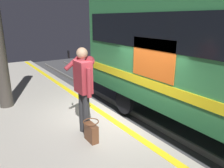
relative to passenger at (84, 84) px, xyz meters
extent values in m
plane|color=#3D3D3F|center=(0.36, -1.10, -2.02)|extent=(26.13, 26.13, 0.00)
cube|color=#9E998E|center=(0.36, 1.12, -1.55)|extent=(17.42, 4.44, 0.94)
cube|color=yellow|center=(0.36, -0.80, -1.07)|extent=(17.07, 0.16, 0.01)
cube|color=slate|center=(0.36, -2.68, -1.94)|extent=(22.65, 0.08, 0.16)
cube|color=slate|center=(0.36, -4.11, -1.94)|extent=(22.65, 0.08, 0.16)
cube|color=yellow|center=(-1.62, -2.02, -0.39)|extent=(9.76, 0.03, 0.24)
cube|color=#D85919|center=(0.18, -2.02, 0.28)|extent=(1.47, 0.02, 1.02)
cylinder|color=black|center=(1.72, -2.31, -1.44)|extent=(0.84, 0.12, 0.84)
cylinder|color=black|center=(1.72, -4.48, -1.44)|extent=(0.84, 0.12, 0.84)
cylinder|color=#262628|center=(-0.09, 0.01, -0.62)|extent=(0.14, 0.14, 0.91)
cylinder|color=#262628|center=(0.09, 0.01, -0.62)|extent=(0.14, 0.14, 0.91)
cube|color=maroon|center=(0.00, 0.01, 0.16)|extent=(0.40, 0.24, 0.64)
sphere|color=maroon|center=(0.00, -0.15, 0.46)|extent=(0.20, 0.20, 0.20)
sphere|color=tan|center=(0.00, 0.01, 0.63)|extent=(0.22, 0.22, 0.22)
cylinder|color=maroon|center=(-0.25, 0.01, 0.09)|extent=(0.09, 0.09, 0.58)
cylinder|color=maroon|center=(0.23, 0.09, 0.43)|extent=(0.09, 0.42, 0.33)
cube|color=black|center=(0.23, 0.19, 0.59)|extent=(0.07, 0.02, 0.15)
cube|color=#59331E|center=(-0.37, 0.05, -0.89)|extent=(0.34, 0.15, 0.36)
torus|color=#59331E|center=(-0.37, 0.05, -0.65)|extent=(0.31, 0.31, 0.02)
camera|label=1|loc=(-3.78, 1.83, 1.27)|focal=34.95mm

